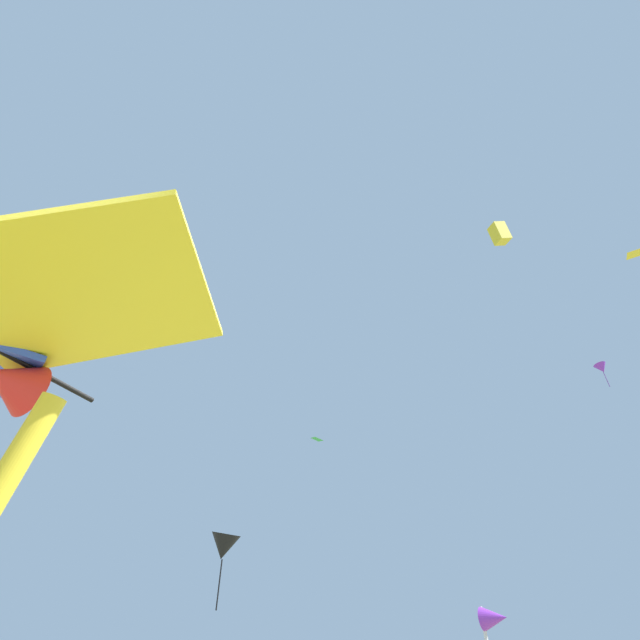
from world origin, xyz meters
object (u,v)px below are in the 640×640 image
(distant_kite_green_low_right, at_px, (317,439))
(distant_kite_yellow_overhead_distant, at_px, (500,233))
(held_stunt_kite, at_px, (4,339))
(marker_flag, at_px, (495,630))
(distant_kite_black_high_left, at_px, (224,547))
(distant_kite_yellow_mid_right, at_px, (635,253))
(distant_kite_purple_low_left, at_px, (602,368))

(distant_kite_green_low_right, bearing_deg, distant_kite_yellow_overhead_distant, -13.32)
(held_stunt_kite, bearing_deg, marker_flag, 92.73)
(distant_kite_black_high_left, relative_size, distant_kite_yellow_mid_right, 3.50)
(distant_kite_purple_low_left, distance_m, distant_kite_green_low_right, 22.72)
(held_stunt_kite, height_order, marker_flag, held_stunt_kite)
(distant_kite_green_low_right, bearing_deg, held_stunt_kite, -54.62)
(distant_kite_black_high_left, bearing_deg, distant_kite_yellow_overhead_distant, 11.76)
(held_stunt_kite, distance_m, distant_kite_green_low_right, 21.74)
(distant_kite_black_high_left, bearing_deg, held_stunt_kite, -43.95)
(distant_kite_purple_low_left, height_order, distant_kite_green_low_right, distant_kite_purple_low_left)
(distant_kite_purple_low_left, bearing_deg, distant_kite_black_high_left, -117.33)
(held_stunt_kite, distance_m, distant_kite_purple_low_left, 37.81)
(marker_flag, bearing_deg, held_stunt_kite, -87.27)
(held_stunt_kite, distance_m, distant_kite_yellow_mid_right, 18.40)
(marker_flag, bearing_deg, distant_kite_black_high_left, 153.46)
(held_stunt_kite, relative_size, distant_kite_yellow_overhead_distant, 2.10)
(distant_kite_green_low_right, bearing_deg, distant_kite_black_high_left, -90.39)
(distant_kite_yellow_overhead_distant, bearing_deg, distant_kite_black_high_left, -168.24)
(distant_kite_yellow_mid_right, bearing_deg, distant_kite_black_high_left, -166.70)
(distant_kite_black_high_left, distance_m, marker_flag, 13.16)
(distant_kite_purple_low_left, bearing_deg, marker_flag, -90.77)
(distant_kite_yellow_mid_right, height_order, distant_kite_yellow_overhead_distant, distant_kite_yellow_overhead_distant)
(distant_kite_purple_low_left, height_order, distant_kite_yellow_mid_right, distant_kite_purple_low_left)
(distant_kite_yellow_mid_right, distance_m, distant_kite_yellow_overhead_distant, 4.58)
(distant_kite_black_high_left, relative_size, distant_kite_purple_low_left, 1.28)
(distant_kite_black_high_left, height_order, distant_kite_purple_low_left, distant_kite_purple_low_left)
(distant_kite_black_high_left, height_order, distant_kite_yellow_mid_right, distant_kite_yellow_mid_right)
(distant_kite_green_low_right, distance_m, marker_flag, 18.11)
(distant_kite_purple_low_left, distance_m, distant_kite_yellow_mid_right, 20.45)
(distant_kite_black_high_left, height_order, marker_flag, distant_kite_black_high_left)
(held_stunt_kite, xyz_separation_m, distant_kite_purple_low_left, (0.12, 34.05, 16.44))
(distant_kite_black_high_left, height_order, distant_kite_green_low_right, distant_kite_green_low_right)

